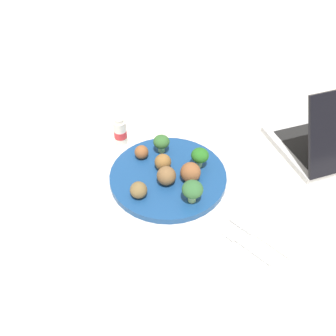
# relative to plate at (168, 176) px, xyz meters

# --- Properties ---
(ground_plane) EXTENTS (4.00, 4.00, 0.00)m
(ground_plane) POSITION_rel_plate_xyz_m (0.00, 0.00, -0.01)
(ground_plane) COLOR silver
(plate) EXTENTS (0.28, 0.28, 0.02)m
(plate) POSITION_rel_plate_xyz_m (0.00, 0.00, 0.00)
(plate) COLOR navy
(plate) RESTS_ON ground_plane
(broccoli_floret_back_left) EXTENTS (0.05, 0.05, 0.05)m
(broccoli_floret_back_left) POSITION_rel_plate_xyz_m (-0.10, 0.03, 0.04)
(broccoli_floret_back_left) COLOR #A1CE7F
(broccoli_floret_back_left) RESTS_ON plate
(broccoli_floret_near_rim) EXTENTS (0.04, 0.04, 0.05)m
(broccoli_floret_near_rim) POSITION_rel_plate_xyz_m (0.07, -0.05, 0.04)
(broccoli_floret_near_rim) COLOR #91C26F
(broccoli_floret_near_rim) RESTS_ON plate
(broccoli_floret_mid_right) EXTENTS (0.04, 0.04, 0.05)m
(broccoli_floret_mid_right) POSITION_rel_plate_xyz_m (-0.04, -0.07, 0.04)
(broccoli_floret_mid_right) COLOR #95BF7F
(broccoli_floret_mid_right) RESTS_ON plate
(meatball_near_rim) EXTENTS (0.04, 0.04, 0.04)m
(meatball_near_rim) POSITION_rel_plate_xyz_m (0.02, -0.01, 0.03)
(meatball_near_rim) COLOR brown
(meatball_near_rim) RESTS_ON plate
(meatball_far_rim) EXTENTS (0.05, 0.05, 0.05)m
(meatball_far_rim) POSITION_rel_plate_xyz_m (-0.05, -0.02, 0.03)
(meatball_far_rim) COLOR brown
(meatball_far_rim) RESTS_ON plate
(meatball_front_left) EXTENTS (0.04, 0.04, 0.04)m
(meatball_front_left) POSITION_rel_plate_xyz_m (-0.00, 0.10, 0.03)
(meatball_front_left) COLOR brown
(meatball_front_left) RESTS_ON plate
(meatball_back_left) EXTENTS (0.03, 0.03, 0.03)m
(meatball_back_left) POSITION_rel_plate_xyz_m (0.09, 0.00, 0.03)
(meatball_back_left) COLOR brown
(meatball_back_left) RESTS_ON plate
(meatball_mid_left) EXTENTS (0.04, 0.04, 0.04)m
(meatball_mid_left) POSITION_rel_plate_xyz_m (-0.02, 0.02, 0.03)
(meatball_mid_left) COLOR brown
(meatball_mid_left) RESTS_ON plate
(napkin) EXTENTS (0.18, 0.14, 0.01)m
(napkin) POSITION_rel_plate_xyz_m (-0.26, 0.02, -0.01)
(napkin) COLOR white
(napkin) RESTS_ON ground_plane
(fork) EXTENTS (0.12, 0.02, 0.01)m
(fork) POSITION_rel_plate_xyz_m (-0.25, 0.04, -0.00)
(fork) COLOR silver
(fork) RESTS_ON napkin
(knife) EXTENTS (0.15, 0.02, 0.01)m
(knife) POSITION_rel_plate_xyz_m (-0.25, 0.00, -0.00)
(knife) COLOR white
(knife) RESTS_ON napkin
(yogurt_bottle) EXTENTS (0.03, 0.03, 0.08)m
(yogurt_bottle) POSITION_rel_plate_xyz_m (0.18, -0.02, 0.03)
(yogurt_bottle) COLOR white
(yogurt_bottle) RESTS_ON ground_plane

